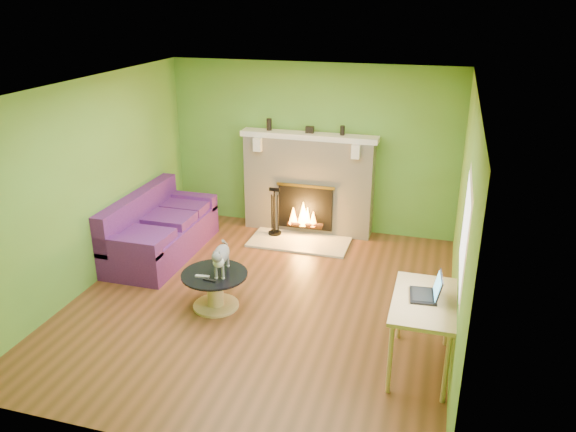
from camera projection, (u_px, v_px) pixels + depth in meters
name	position (u px, v px, depth m)	size (l,w,h in m)	color
floor	(262.00, 300.00, 6.93)	(5.00, 5.00, 0.00)	brown
ceiling	(258.00, 87.00, 5.97)	(5.00, 5.00, 0.00)	white
wall_back	(312.00, 148.00, 8.68)	(5.00, 5.00, 0.00)	#5A8B2D
wall_front	(153.00, 312.00, 4.22)	(5.00, 5.00, 0.00)	#5A8B2D
wall_left	(90.00, 185.00, 7.03)	(5.00, 5.00, 0.00)	#5A8B2D
wall_right	(463.00, 222.00, 5.87)	(5.00, 5.00, 0.00)	#5A8B2D
window_frame	(465.00, 233.00, 4.98)	(1.20, 1.20, 0.00)	silver
window_pane	(464.00, 233.00, 4.98)	(1.06, 1.06, 0.00)	white
fireplace	(308.00, 184.00, 8.71)	(2.10, 0.46, 1.58)	beige
hearth	(299.00, 242.00, 8.53)	(1.50, 0.75, 0.03)	beige
mantel	(309.00, 136.00, 8.41)	(2.10, 0.28, 0.08)	silver
sofa	(159.00, 231.00, 8.07)	(0.90, 1.99, 0.89)	#481960
coffee_table	(215.00, 288.00, 6.70)	(0.79, 0.79, 0.45)	tan
desk	(424.00, 308.00, 5.45)	(0.61, 1.05, 0.78)	tan
cat	(222.00, 258.00, 6.58)	(0.23, 0.63, 0.39)	#5D5C61
remote_silver	(202.00, 276.00, 6.55)	(0.17, 0.04, 0.02)	gray
remote_black	(210.00, 280.00, 6.46)	(0.16, 0.04, 0.02)	black
laptop	(424.00, 285.00, 5.42)	(0.29, 0.34, 0.25)	black
fire_tools	(275.00, 211.00, 8.63)	(0.20, 0.20, 0.76)	black
mantel_vase_left	(269.00, 124.00, 8.55)	(0.08, 0.08, 0.18)	black
mantel_vase_right	(342.00, 130.00, 8.27)	(0.07, 0.07, 0.14)	black
mantel_box	(310.00, 130.00, 8.40)	(0.12, 0.08, 0.10)	black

